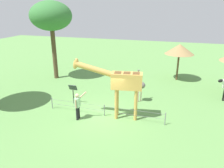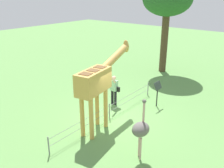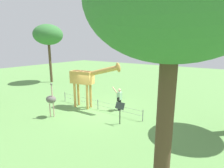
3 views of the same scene
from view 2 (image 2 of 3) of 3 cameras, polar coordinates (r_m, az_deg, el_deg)
ground_plane at (r=11.63m, az=-0.27°, el=-8.05°), size 60.00×60.00×0.00m
giraffe at (r=10.04m, az=-3.23°, el=0.77°), size 3.95×1.08×3.48m
visitor at (r=12.66m, az=0.46°, el=-1.02°), size 0.63×0.58×1.70m
ostrich at (r=8.61m, az=6.69°, el=-10.42°), size 0.70×0.56×2.25m
tree_northeast at (r=17.88m, az=12.75°, el=18.47°), size 3.37×3.37×6.31m
info_sign at (r=12.67m, az=10.54°, el=-1.14°), size 0.56×0.21×1.32m
wire_fence at (r=11.49m, az=-0.61°, el=-6.15°), size 7.05×0.05×0.75m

